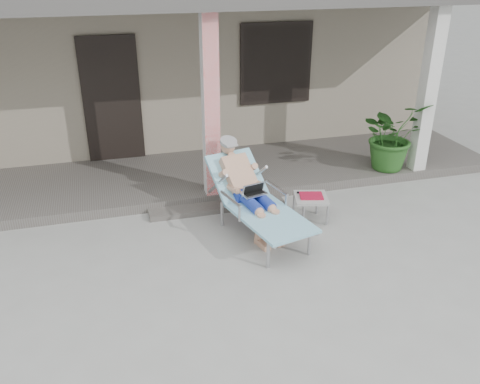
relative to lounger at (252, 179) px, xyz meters
name	(u,v)px	position (x,y,z in m)	size (l,w,h in m)	color
ground	(254,280)	(-0.32, -1.14, -0.75)	(60.00, 60.00, 0.00)	#9E9E99
house	(166,44)	(-0.31, 5.35, 0.92)	(10.40, 5.40, 3.30)	gray
porch_deck	(202,175)	(-0.32, 1.86, -0.67)	(10.00, 2.00, 0.15)	#605B56
porch_overhang	(196,2)	(-0.32, 1.80, 2.04)	(10.00, 2.30, 2.85)	silver
porch_step	(217,207)	(-0.32, 0.71, -0.71)	(2.00, 0.30, 0.07)	#605B56
lounger	(252,179)	(0.00, 0.00, 0.00)	(1.10, 1.93, 1.21)	#B7B7BC
side_table	(311,199)	(0.86, 0.02, -0.41)	(0.55, 0.55, 0.40)	#A7A7A3
potted_palm	(392,135)	(2.75, 1.16, -0.02)	(1.03, 0.90, 1.15)	#26591E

